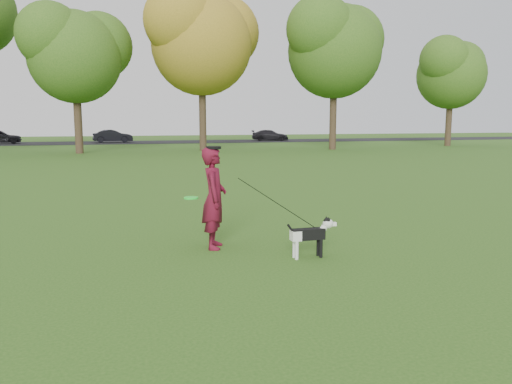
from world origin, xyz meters
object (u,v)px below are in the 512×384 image
object	(u,v)px
man	(214,198)
car_right	(270,135)
dog	(312,233)
car_mid	(113,136)

from	to	relation	value
man	car_right	bearing A→B (deg)	-3.62
dog	car_right	world-z (taller)	car_right
car_mid	car_right	bearing A→B (deg)	-92.40
dog	car_right	distance (m)	42.42
man	car_mid	world-z (taller)	man
dog	car_right	bearing A→B (deg)	73.52
dog	car_mid	xyz separation A→B (m)	(-3.03, 40.68, 0.22)
man	dog	bearing A→B (deg)	-111.45
car_right	dog	bearing A→B (deg)	177.01
car_mid	dog	bearing A→B (deg)	-178.14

